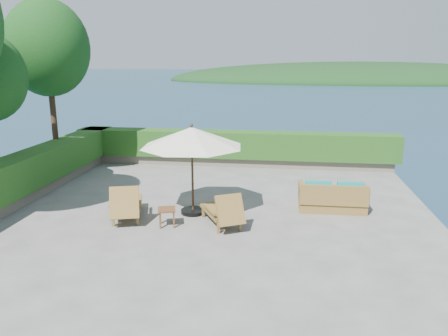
# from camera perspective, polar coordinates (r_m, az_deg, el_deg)

# --- Properties ---
(ground) EXTENTS (12.00, 12.00, 0.00)m
(ground) POSITION_cam_1_polar(r_m,az_deg,el_deg) (11.81, -1.99, -6.06)
(ground) COLOR gray
(ground) RESTS_ON ground
(foundation) EXTENTS (12.00, 12.00, 3.00)m
(foundation) POSITION_cam_1_polar(r_m,az_deg,el_deg) (12.43, -1.93, -12.80)
(foundation) COLOR #5E554A
(foundation) RESTS_ON ocean
(ocean) EXTENTS (600.00, 600.00, 0.00)m
(ocean) POSITION_cam_1_polar(r_m,az_deg,el_deg) (13.15, -1.88, -18.45)
(ocean) COLOR #162E47
(ocean) RESTS_ON ground
(offshore_island) EXTENTS (126.00, 57.60, 12.60)m
(offshore_island) POSITION_cam_1_polar(r_m,az_deg,el_deg) (152.83, 16.95, 10.81)
(offshore_island) COLOR black
(offshore_island) RESTS_ON ocean
(planter_wall_far) EXTENTS (12.00, 0.60, 0.36)m
(planter_wall_far) POSITION_cam_1_polar(r_m,az_deg,el_deg) (17.08, 1.24, 0.91)
(planter_wall_far) COLOR #70695A
(planter_wall_far) RESTS_ON ground
(planter_wall_left) EXTENTS (0.60, 12.00, 0.36)m
(planter_wall_left) POSITION_cam_1_polar(r_m,az_deg,el_deg) (13.83, -25.57, -3.67)
(planter_wall_left) COLOR #70695A
(planter_wall_left) RESTS_ON ground
(hedge_far) EXTENTS (12.40, 0.90, 1.00)m
(hedge_far) POSITION_cam_1_polar(r_m,az_deg,el_deg) (16.94, 1.25, 3.12)
(hedge_far) COLOR #214814
(hedge_far) RESTS_ON planter_wall_far
(hedge_left) EXTENTS (0.90, 12.40, 1.00)m
(hedge_left) POSITION_cam_1_polar(r_m,az_deg,el_deg) (13.65, -25.86, -0.99)
(hedge_left) COLOR #214814
(hedge_left) RESTS_ON planter_wall_left
(tree_far) EXTENTS (2.80, 2.80, 6.03)m
(tree_far) POSITION_cam_1_polar(r_m,az_deg,el_deg) (16.20, -22.10, 14.28)
(tree_far) COLOR #3A2616
(tree_far) RESTS_ON ground
(patio_umbrella) EXTENTS (3.40, 3.40, 2.45)m
(patio_umbrella) POSITION_cam_1_polar(r_m,az_deg,el_deg) (11.39, -4.23, 3.94)
(patio_umbrella) COLOR black
(patio_umbrella) RESTS_ON ground
(lounge_left) EXTENTS (1.18, 1.87, 1.01)m
(lounge_left) POSITION_cam_1_polar(r_m,az_deg,el_deg) (11.62, -12.67, -4.55)
(lounge_left) COLOR brown
(lounge_left) RESTS_ON ground
(lounge_right) EXTENTS (1.35, 1.74, 0.93)m
(lounge_right) POSITION_cam_1_polar(r_m,az_deg,el_deg) (10.91, -0.14, -5.61)
(lounge_right) COLOR brown
(lounge_right) RESTS_ON ground
(side_table) EXTENTS (0.52, 0.52, 0.45)m
(side_table) POSITION_cam_1_polar(r_m,az_deg,el_deg) (11.00, -7.48, -5.67)
(side_table) COLOR brown
(side_table) RESTS_ON ground
(wicker_loveseat) EXTENTS (1.83, 0.95, 0.89)m
(wicker_loveseat) POSITION_cam_1_polar(r_m,az_deg,el_deg) (12.36, 13.97, -3.87)
(wicker_loveseat) COLOR brown
(wicker_loveseat) RESTS_ON ground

